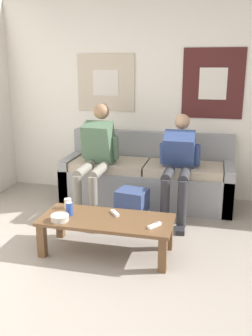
{
  "coord_description": "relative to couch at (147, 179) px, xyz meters",
  "views": [
    {
      "loc": [
        0.69,
        -2.3,
        1.7
      ],
      "look_at": [
        -0.17,
        1.24,
        0.68
      ],
      "focal_mm": 40.0,
      "sensor_mm": 36.0,
      "label": 1
    }
  ],
  "objects": [
    {
      "name": "drink_can_blue",
      "position": [
        -0.47,
        -1.42,
        0.1
      ],
      "size": [
        0.07,
        0.07,
        0.12
      ],
      "color": "#28479E",
      "rests_on": "coffee_table"
    },
    {
      "name": "game_controller_near_right",
      "position": [
        0.34,
        -1.49,
        0.05
      ],
      "size": [
        0.11,
        0.14,
        0.03
      ],
      "color": "white",
      "rests_on": "coffee_table"
    },
    {
      "name": "couch",
      "position": [
        0.0,
        0.0,
        0.0
      ],
      "size": [
        2.09,
        0.72,
        0.85
      ],
      "color": "gray",
      "rests_on": "ground_plane"
    },
    {
      "name": "backpack",
      "position": [
        -0.03,
        -0.78,
        -0.11
      ],
      "size": [
        0.35,
        0.34,
        0.4
      ],
      "color": "navy",
      "rests_on": "ground_plane"
    },
    {
      "name": "ceramic_bowl",
      "position": [
        -0.51,
        -1.57,
        0.07
      ],
      "size": [
        0.17,
        0.17,
        0.06
      ],
      "color": "#B7B2A8",
      "rests_on": "coffee_table"
    },
    {
      "name": "coffee_table",
      "position": [
        -0.12,
        -1.41,
        -0.02
      ],
      "size": [
        1.21,
        0.52,
        0.34
      ],
      "color": "brown",
      "rests_on": "ground_plane"
    },
    {
      "name": "person_seated_teen",
      "position": [
        0.41,
        -0.34,
        0.33
      ],
      "size": [
        0.47,
        0.95,
        1.14
      ],
      "color": "#2D2D33",
      "rests_on": "ground_plane"
    },
    {
      "name": "person_seated_adult",
      "position": [
        -0.54,
        -0.39,
        0.38
      ],
      "size": [
        0.47,
        0.93,
        1.24
      ],
      "color": "gray",
      "rests_on": "ground_plane"
    },
    {
      "name": "pillar_candle",
      "position": [
        -0.55,
        -1.26,
        0.09
      ],
      "size": [
        0.07,
        0.07,
        0.11
      ],
      "color": "silver",
      "rests_on": "coffee_table"
    },
    {
      "name": "ground_plane",
      "position": [
        0.11,
        -2.14,
        -0.3
      ],
      "size": [
        18.0,
        18.0,
        0.0
      ],
      "primitive_type": "plane",
      "color": "gray"
    },
    {
      "name": "game_controller_near_left",
      "position": [
        -0.07,
        -1.31,
        0.05
      ],
      "size": [
        0.11,
        0.14,
        0.03
      ],
      "color": "white",
      "rests_on": "coffee_table"
    },
    {
      "name": "wall_back",
      "position": [
        0.11,
        0.36,
        0.98
      ],
      "size": [
        10.0,
        0.07,
        2.55
      ],
      "color": "white",
      "rests_on": "ground_plane"
    }
  ]
}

